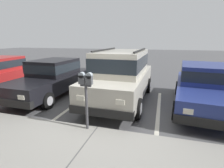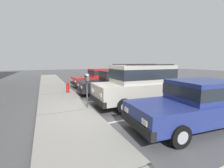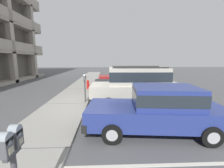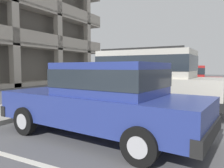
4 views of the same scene
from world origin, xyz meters
The scene contains 10 objects.
ground_plane centered at (0.00, 0.00, -0.05)m, with size 80.00×80.00×0.10m.
sidewalk centered at (0.00, 1.30, 0.06)m, with size 40.00×2.20×0.12m.
parking_stall_lines centered at (1.54, -1.40, 0.00)m, with size 12.40×4.80×0.01m.
silver_suv centered at (-0.05, -2.37, 1.09)m, with size 2.09×4.82×2.03m.
red_sedan centered at (-2.99, -2.47, 0.82)m, with size 2.15×4.62×1.54m.
dark_hatchback centered at (3.03, -2.27, 0.82)m, with size 1.91×4.52×1.54m.
blue_coupe centered at (6.28, -2.43, 0.82)m, with size 2.06×4.59×1.54m.
parking_meter_near centered at (0.23, 0.35, 1.24)m, with size 0.35×0.12×1.50m.
parking_meter_far centered at (-5.91, 0.38, 1.21)m, with size 0.35×0.12×1.46m.
fire_hydrant centered at (3.98, 0.65, 0.46)m, with size 0.30×0.30×0.70m.
Camera 3 is at (-7.62, -0.76, 2.38)m, focal length 24.00 mm.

